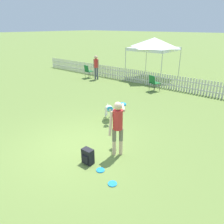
# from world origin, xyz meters

# --- Properties ---
(ground_plane) EXTENTS (240.00, 240.00, 0.00)m
(ground_plane) POSITION_xyz_m (0.00, 0.00, 0.00)
(ground_plane) COLOR olive
(handler_person) EXTENTS (0.64, 1.06, 1.65)m
(handler_person) POSITION_xyz_m (1.23, 0.47, 1.03)
(handler_person) COLOR beige
(handler_person) RESTS_ON ground_plane
(leaping_dog) EXTENTS (0.90, 0.88, 0.75)m
(leaping_dog) POSITION_xyz_m (-0.60, 2.24, 0.48)
(leaping_dog) COLOR beige
(leaping_dog) RESTS_ON ground_plane
(frisbee_near_handler) EXTENTS (0.22, 0.22, 0.02)m
(frisbee_near_handler) POSITION_xyz_m (1.98, -0.67, 0.01)
(frisbee_near_handler) COLOR #1E8CD8
(frisbee_near_handler) RESTS_ON ground_plane
(frisbee_near_dog) EXTENTS (0.22, 0.22, 0.02)m
(frisbee_near_dog) POSITION_xyz_m (1.39, -0.46, 0.01)
(frisbee_near_dog) COLOR #1E8CD8
(frisbee_near_dog) RESTS_ON ground_plane
(frisbee_midfield) EXTENTS (0.22, 0.22, 0.02)m
(frisbee_midfield) POSITION_xyz_m (-1.15, 3.21, 0.01)
(frisbee_midfield) COLOR #1E8CD8
(frisbee_midfield) RESTS_ON ground_plane
(backpack_on_grass) EXTENTS (0.32, 0.24, 0.44)m
(backpack_on_grass) POSITION_xyz_m (0.89, -0.43, 0.22)
(backpack_on_grass) COLOR black
(backpack_on_grass) RESTS_ON ground_plane
(picket_fence) EXTENTS (24.54, 0.04, 0.86)m
(picket_fence) POSITION_xyz_m (-0.00, 8.10, 0.43)
(picket_fence) COLOR beige
(picket_fence) RESTS_ON ground_plane
(folding_chair_blue_left) EXTENTS (0.56, 0.58, 0.93)m
(folding_chair_blue_left) POSITION_xyz_m (-6.67, 7.06, 0.56)
(folding_chair_blue_left) COLOR #333338
(folding_chair_blue_left) RESTS_ON ground_plane
(folding_chair_center) EXTENTS (0.66, 0.67, 0.94)m
(folding_chair_center) POSITION_xyz_m (-1.29, 7.05, 0.56)
(folding_chair_center) COLOR #333338
(folding_chair_center) RESTS_ON ground_plane
(canopy_tent_secondary) EXTENTS (2.83, 2.83, 2.81)m
(canopy_tent_secondary) POSITION_xyz_m (-3.02, 9.95, 2.39)
(canopy_tent_secondary) COLOR #B2B2B2
(canopy_tent_secondary) RESTS_ON ground_plane
(spectator_standing) EXTENTS (0.40, 0.27, 1.66)m
(spectator_standing) POSITION_xyz_m (-5.88, 7.12, 1.01)
(spectator_standing) COLOR #474C5B
(spectator_standing) RESTS_ON ground_plane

